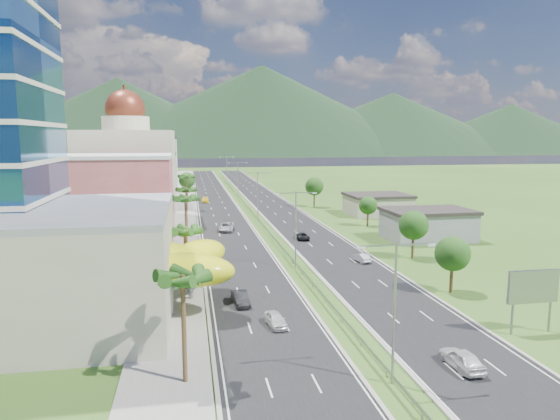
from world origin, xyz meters
TOP-DOWN VIEW (x-y plane):
  - ground at (0.00, 0.00)m, footprint 500.00×500.00m
  - road_left at (-7.50, 90.00)m, footprint 11.00×260.00m
  - road_right at (7.50, 90.00)m, footprint 11.00×260.00m
  - sidewalk_left at (-17.00, 90.00)m, footprint 7.00×260.00m
  - median_guardrail at (0.00, 71.99)m, footprint 0.10×216.06m
  - streetlight_median_a at (0.00, -25.00)m, footprint 6.04×0.25m
  - streetlight_median_b at (0.00, 10.00)m, footprint 6.04×0.25m
  - streetlight_median_c at (0.00, 50.00)m, footprint 6.04×0.25m
  - streetlight_median_d at (0.00, 95.00)m, footprint 6.04×0.25m
  - streetlight_median_e at (0.00, 140.00)m, footprint 6.04×0.25m
  - mall_podium at (-32.00, -6.00)m, footprint 30.00×24.00m
  - lime_canopy at (-20.00, -4.00)m, footprint 18.00×15.00m
  - pink_shophouse at (-28.00, 32.00)m, footprint 20.00×15.00m
  - domed_building at (-28.00, 55.00)m, footprint 20.00×20.00m
  - midrise_grey at (-27.00, 80.00)m, footprint 16.00×15.00m
  - midrise_beige at (-27.00, 102.00)m, footprint 16.00×15.00m
  - midrise_white at (-27.00, 125.00)m, footprint 16.00×15.00m
  - billboard at (17.00, -18.00)m, footprint 5.20×0.35m
  - shed_near at (28.00, 25.00)m, footprint 15.00×10.00m
  - shed_far at (30.00, 55.00)m, footprint 14.00×12.00m
  - palm_tree_a at (-15.50, -22.00)m, footprint 3.60×3.60m
  - palm_tree_b at (-15.50, 2.00)m, footprint 3.60×3.60m
  - palm_tree_c at (-15.50, 22.00)m, footprint 3.60×3.60m
  - palm_tree_d at (-15.50, 45.00)m, footprint 3.60×3.60m
  - palm_tree_e at (-15.50, 70.00)m, footprint 3.60×3.60m
  - leafy_tree_lfar at (-15.50, 95.00)m, footprint 4.90×4.90m
  - leafy_tree_ra at (16.00, -5.00)m, footprint 4.20×4.20m
  - leafy_tree_rb at (19.00, 12.00)m, footprint 4.55×4.55m
  - leafy_tree_rc at (22.00, 40.00)m, footprint 3.85×3.85m
  - leafy_tree_rd at (18.00, 70.00)m, footprint 4.90×4.90m
  - mountain_ridge at (60.00, 450.00)m, footprint 860.00×140.00m
  - car_white_near_left at (-6.74, -11.98)m, footprint 2.08×4.12m
  - car_dark_left at (-9.52, -4.90)m, footprint 1.89×4.49m
  - car_silver_mid_left at (-7.74, 39.48)m, footprint 3.65×6.27m
  - car_yellow_far_left at (-10.44, 85.19)m, footprint 2.08×4.83m
  - car_white_near_right at (6.56, -23.62)m, footprint 2.12×4.75m
  - car_silver_right at (10.37, 11.08)m, footprint 1.94×4.04m
  - car_dark_far_right at (5.25, 28.89)m, footprint 2.27×4.71m
  - motorcycle at (-11.03, 4.19)m, footprint 0.59×1.85m

SIDE VIEW (x-z plane):
  - ground at x=0.00m, z-range 0.00..0.00m
  - mountain_ridge at x=60.00m, z-range -45.00..45.00m
  - road_left at x=-7.50m, z-range 0.00..0.04m
  - road_right at x=7.50m, z-range 0.00..0.04m
  - sidewalk_left at x=-17.00m, z-range 0.00..0.12m
  - median_guardrail at x=0.00m, z-range 0.24..1.00m
  - motorcycle at x=-11.03m, z-range 0.04..1.22m
  - car_silver_right at x=10.37m, z-range 0.04..1.32m
  - car_dark_far_right at x=5.25m, z-range 0.04..1.33m
  - car_white_near_left at x=-6.74m, z-range 0.04..1.39m
  - car_yellow_far_left at x=-10.44m, z-range 0.04..1.43m
  - car_dark_left at x=-9.52m, z-range 0.04..1.48m
  - car_white_near_right at x=6.56m, z-range 0.04..1.63m
  - car_silver_mid_left at x=-7.74m, z-range 0.04..1.68m
  - shed_far at x=30.00m, z-range 0.00..4.40m
  - shed_near at x=28.00m, z-range 0.00..5.00m
  - leafy_tree_rc at x=22.00m, z-range 1.21..7.54m
  - billboard at x=17.00m, z-range 1.32..7.52m
  - leafy_tree_ra at x=16.00m, z-range 1.33..8.23m
  - lime_canopy at x=-20.00m, z-range 1.29..8.69m
  - leafy_tree_rb at x=19.00m, z-range 1.44..8.92m
  - mall_podium at x=-32.00m, z-range 0.00..11.00m
  - leafy_tree_lfar at x=-15.50m, z-range 1.55..9.60m
  - leafy_tree_rd at x=18.00m, z-range 1.55..9.60m
  - midrise_beige at x=-27.00m, z-range 0.00..13.00m
  - streetlight_median_a at x=0.00m, z-range 1.25..12.25m
  - streetlight_median_b at x=0.00m, z-range 1.25..12.25m
  - streetlight_median_c at x=0.00m, z-range 1.25..12.25m
  - streetlight_median_d at x=0.00m, z-range 1.25..12.25m
  - streetlight_median_e at x=0.00m, z-range 1.25..12.25m
  - palm_tree_b at x=-15.50m, z-range 3.01..11.11m
  - pink_shophouse at x=-28.00m, z-range 0.00..15.00m
  - palm_tree_d at x=-15.50m, z-range 3.24..11.84m
  - midrise_grey at x=-27.00m, z-range 0.00..16.00m
  - palm_tree_a at x=-15.50m, z-range 3.47..12.57m
  - palm_tree_e at x=-15.50m, z-range 3.61..13.01m
  - palm_tree_c at x=-15.50m, z-range 3.70..13.30m
  - midrise_white at x=-27.00m, z-range 0.00..18.00m
  - domed_building at x=-28.00m, z-range -3.00..25.70m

